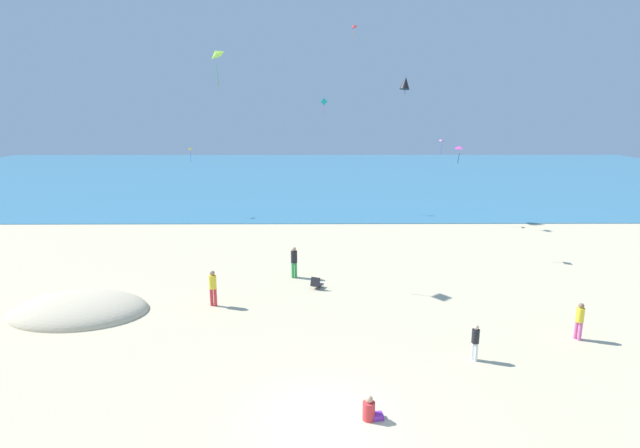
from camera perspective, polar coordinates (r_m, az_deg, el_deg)
name	(u,v)px	position (r m, az deg, el deg)	size (l,w,h in m)	color
ground_plane	(319,297)	(24.81, -0.07, -8.42)	(120.00, 120.00, 0.00)	beige
ocean_water	(318,175)	(69.47, -0.28, 5.70)	(120.00, 60.00, 0.05)	teal
dune_mound	(79,312)	(25.59, -26.04, -9.15)	(6.25, 4.37, 1.58)	beige
beach_chair_near_camera	(317,283)	(25.79, -0.40, -6.88)	(0.73, 0.80, 0.65)	black
person_0	(294,260)	(27.25, -3.01, -4.17)	(0.49, 0.49, 1.76)	green
person_1	(213,286)	(23.95, -12.28, -6.97)	(0.43, 0.43, 1.75)	red
person_2	(370,411)	(15.93, 5.81, -20.65)	(0.67, 0.42, 0.80)	red
person_3	(580,319)	(22.75, 27.80, -9.65)	(0.42, 0.42, 1.57)	#D8599E
person_4	(475,340)	(19.58, 17.50, -12.65)	(0.39, 0.39, 1.41)	white
kite_teal	(324,102)	(44.71, 0.46, 13.89)	(0.63, 0.18, 1.41)	#1EADAD
kite_yellow	(190,149)	(44.12, -14.77, 8.41)	(0.52, 0.55, 1.21)	yellow
kite_magenta	(459,147)	(31.80, 15.77, 8.51)	(0.59, 0.66, 1.09)	#DB3DA8
kite_black	(405,83)	(42.75, 9.82, 15.75)	(1.28, 1.28, 1.47)	black
kite_lime	(215,54)	(27.28, -12.02, 18.70)	(0.64, 0.81, 1.88)	#99DB33
kite_pink	(442,141)	(40.93, 13.91, 9.33)	(0.46, 0.52, 1.24)	pink
kite_red	(353,26)	(41.84, 3.89, 21.82)	(0.54, 0.64, 1.05)	red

